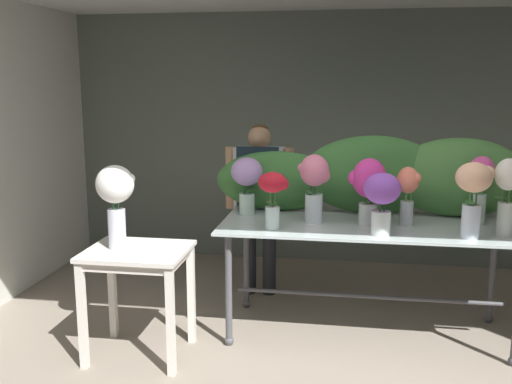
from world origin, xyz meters
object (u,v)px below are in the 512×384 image
at_px(side_table_white, 138,265).
at_px(vase_lilac_dahlias, 247,179).
at_px(vase_magenta_roses, 369,185).
at_px(vase_rosy_tulips, 315,182).
at_px(vase_violet_freesia, 382,197).
at_px(florist, 259,191).
at_px(vase_white_roses_tall, 115,195).
at_px(display_table_glass, 368,240).
at_px(vase_fuchsia_anemones, 481,182).
at_px(vase_ivory_carnations, 507,191).
at_px(vase_peach_stock, 474,190).
at_px(vase_crimson_ranunculus, 273,192).
at_px(vase_coral_hydrangea, 408,191).

distance_m(side_table_white, vase_lilac_dahlias, 1.11).
relative_size(side_table_white, vase_magenta_roses, 1.56).
xyz_separation_m(vase_rosy_tulips, vase_violet_freesia, (0.48, -0.29, -0.04)).
xyz_separation_m(florist, vase_white_roses_tall, (-0.78, -1.32, 0.20)).
distance_m(display_table_glass, vase_magenta_roses, 0.42).
distance_m(vase_fuchsia_anemones, vase_white_roses_tall, 2.62).
bearing_deg(vase_violet_freesia, vase_ivory_carnations, 7.67).
height_order(display_table_glass, vase_violet_freesia, vase_violet_freesia).
bearing_deg(florist, display_table_glass, -37.41).
xyz_separation_m(vase_peach_stock, vase_ivory_carnations, (0.24, 0.10, -0.01)).
distance_m(vase_lilac_dahlias, vase_rosy_tulips, 0.57).
height_order(vase_lilac_dahlias, vase_rosy_tulips, vase_rosy_tulips).
relative_size(vase_crimson_ranunculus, vase_white_roses_tall, 0.71).
bearing_deg(vase_magenta_roses, display_table_glass, 80.75).
height_order(vase_lilac_dahlias, vase_fuchsia_anemones, vase_fuchsia_anemones).
bearing_deg(vase_rosy_tulips, vase_crimson_ranunculus, -139.10).
xyz_separation_m(display_table_glass, vase_crimson_ranunculus, (-0.68, -0.26, 0.39)).
height_order(display_table_glass, vase_crimson_ranunculus, vase_crimson_ranunculus).
relative_size(vase_lilac_dahlias, vase_violet_freesia, 1.05).
relative_size(vase_magenta_roses, vase_white_roses_tall, 0.86).
distance_m(vase_rosy_tulips, vase_violet_freesia, 0.56).
distance_m(vase_magenta_roses, vase_coral_hydrangea, 0.29).
relative_size(vase_crimson_ranunculus, vase_ivory_carnations, 0.77).
xyz_separation_m(vase_fuchsia_anemones, vase_ivory_carnations, (0.10, -0.32, -0.00)).
xyz_separation_m(vase_lilac_dahlias, vase_white_roses_tall, (-0.77, -0.76, -0.01)).
bearing_deg(vase_coral_hydrangea, vase_crimson_ranunculus, -164.89).
bearing_deg(vase_peach_stock, florist, 147.66).
bearing_deg(vase_white_roses_tall, vase_lilac_dahlias, 44.69).
height_order(vase_coral_hydrangea, vase_ivory_carnations, vase_ivory_carnations).
bearing_deg(vase_rosy_tulips, vase_violet_freesia, -31.09).
bearing_deg(vase_crimson_ranunculus, vase_magenta_roses, 17.62).
distance_m(display_table_glass, vase_white_roses_tall, 1.86).
relative_size(side_table_white, vase_coral_hydrangea, 1.79).
bearing_deg(side_table_white, vase_lilac_dahlias, 50.35).
relative_size(florist, vase_lilac_dahlias, 3.38).
distance_m(vase_coral_hydrangea, vase_white_roses_tall, 2.08).
relative_size(display_table_glass, florist, 1.42).
bearing_deg(vase_fuchsia_anemones, vase_ivory_carnations, -72.05).
distance_m(vase_magenta_roses, vase_white_roses_tall, 1.80).
bearing_deg(side_table_white, vase_magenta_roses, 19.47).
xyz_separation_m(vase_coral_hydrangea, vase_violet_freesia, (-0.20, -0.30, 0.01)).
height_order(vase_coral_hydrangea, vase_violet_freesia, same).
bearing_deg(display_table_glass, vase_magenta_roses, -99.25).
bearing_deg(side_table_white, vase_crimson_ranunculus, 20.83).
xyz_separation_m(vase_coral_hydrangea, vase_fuchsia_anemones, (0.53, 0.13, 0.06)).
bearing_deg(vase_magenta_roses, florist, 140.46).
bearing_deg(side_table_white, vase_coral_hydrangea, 17.93).
xyz_separation_m(vase_coral_hydrangea, vase_rosy_tulips, (-0.68, -0.02, 0.05)).
relative_size(vase_magenta_roses, vase_violet_freesia, 1.15).
relative_size(vase_coral_hydrangea, vase_fuchsia_anemones, 0.86).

